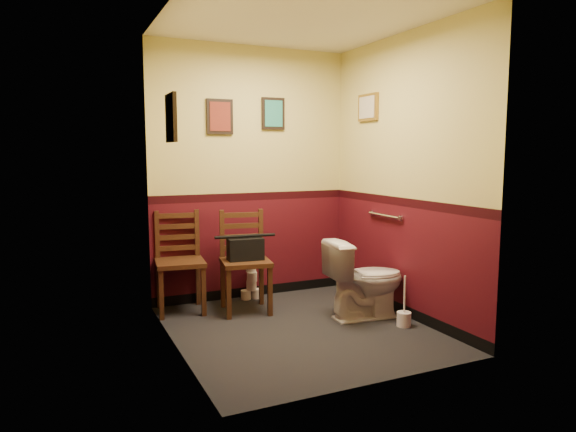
# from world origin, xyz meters

# --- Properties ---
(floor) EXTENTS (2.20, 2.40, 0.00)m
(floor) POSITION_xyz_m (0.00, 0.00, 0.00)
(floor) COLOR black
(floor) RESTS_ON ground
(ceiling) EXTENTS (2.20, 2.40, 0.00)m
(ceiling) POSITION_xyz_m (0.00, 0.00, 2.70)
(ceiling) COLOR silver
(ceiling) RESTS_ON ground
(wall_back) EXTENTS (2.20, 0.00, 2.70)m
(wall_back) POSITION_xyz_m (0.00, 1.20, 1.35)
(wall_back) COLOR #440B14
(wall_back) RESTS_ON ground
(wall_front) EXTENTS (2.20, 0.00, 2.70)m
(wall_front) POSITION_xyz_m (0.00, -1.20, 1.35)
(wall_front) COLOR #440B14
(wall_front) RESTS_ON ground
(wall_left) EXTENTS (0.00, 2.40, 2.70)m
(wall_left) POSITION_xyz_m (-1.10, 0.00, 1.35)
(wall_left) COLOR #440B14
(wall_left) RESTS_ON ground
(wall_right) EXTENTS (0.00, 2.40, 2.70)m
(wall_right) POSITION_xyz_m (1.10, 0.00, 1.35)
(wall_right) COLOR #440B14
(wall_right) RESTS_ON ground
(grab_bar) EXTENTS (0.05, 0.56, 0.06)m
(grab_bar) POSITION_xyz_m (1.07, 0.25, 0.95)
(grab_bar) COLOR silver
(grab_bar) RESTS_ON wall_right
(framed_print_back_a) EXTENTS (0.28, 0.04, 0.36)m
(framed_print_back_a) POSITION_xyz_m (-0.35, 1.18, 1.95)
(framed_print_back_a) COLOR black
(framed_print_back_a) RESTS_ON wall_back
(framed_print_back_b) EXTENTS (0.26, 0.04, 0.34)m
(framed_print_back_b) POSITION_xyz_m (0.25, 1.18, 2.00)
(framed_print_back_b) COLOR black
(framed_print_back_b) RESTS_ON wall_back
(framed_print_left) EXTENTS (0.04, 0.30, 0.38)m
(framed_print_left) POSITION_xyz_m (-1.08, 0.10, 1.85)
(framed_print_left) COLOR black
(framed_print_left) RESTS_ON wall_left
(framed_print_right) EXTENTS (0.04, 0.34, 0.28)m
(framed_print_right) POSITION_xyz_m (1.08, 0.60, 2.05)
(framed_print_right) COLOR olive
(framed_print_right) RESTS_ON wall_right
(toilet) EXTENTS (0.80, 0.50, 0.75)m
(toilet) POSITION_xyz_m (0.72, 0.04, 0.37)
(toilet) COLOR white
(toilet) RESTS_ON floor
(toilet_brush) EXTENTS (0.13, 0.13, 0.47)m
(toilet_brush) POSITION_xyz_m (0.91, -0.32, 0.08)
(toilet_brush) COLOR silver
(toilet_brush) RESTS_ON floor
(chair_left) EXTENTS (0.52, 0.52, 1.00)m
(chair_left) POSITION_xyz_m (-0.84, 1.01, 0.50)
(chair_left) COLOR #4C2C17
(chair_left) RESTS_ON floor
(chair_right) EXTENTS (0.54, 0.54, 1.00)m
(chair_right) POSITION_xyz_m (-0.25, 0.75, 0.50)
(chair_right) COLOR #4C2C17
(chair_right) RESTS_ON floor
(handbag) EXTENTS (0.36, 0.21, 0.25)m
(handbag) POSITION_xyz_m (-0.26, 0.70, 0.64)
(handbag) COLOR black
(handbag) RESTS_ON chair_right
(tp_stack) EXTENTS (0.23, 0.14, 0.40)m
(tp_stack) POSITION_xyz_m (-0.05, 1.10, 0.17)
(tp_stack) COLOR silver
(tp_stack) RESTS_ON floor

